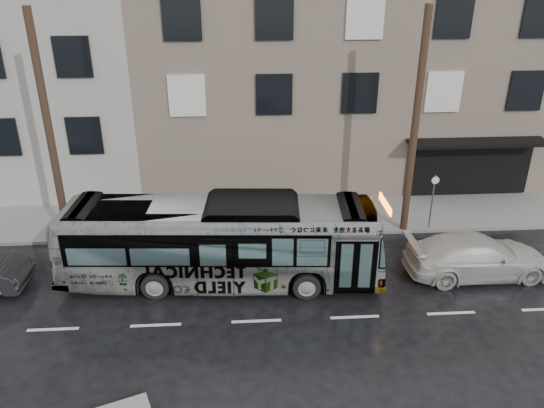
{
  "coord_description": "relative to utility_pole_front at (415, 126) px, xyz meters",
  "views": [
    {
      "loc": [
        -0.41,
        -16.38,
        10.53
      ],
      "look_at": [
        0.83,
        2.5,
        1.83
      ],
      "focal_mm": 35.0,
      "sensor_mm": 36.0,
      "label": 1
    }
  ],
  "objects": [
    {
      "name": "utility_pole_front",
      "position": [
        0.0,
        0.0,
        0.0
      ],
      "size": [
        0.3,
        0.3,
        9.0
      ],
      "primitive_type": "cylinder",
      "color": "#3F2C1F",
      "rests_on": "sidewalk"
    },
    {
      "name": "ground",
      "position": [
        -6.5,
        -3.3,
        -4.65
      ],
      "size": [
        120.0,
        120.0,
        0.0
      ],
      "primitive_type": "plane",
      "color": "black",
      "rests_on": "ground"
    },
    {
      "name": "building_taupe",
      "position": [
        -1.5,
        9.4,
        0.85
      ],
      "size": [
        20.0,
        12.0,
        11.0
      ],
      "primitive_type": "cube",
      "color": "#76655B",
      "rests_on": "ground"
    },
    {
      "name": "white_sedan",
      "position": [
        1.64,
        -3.5,
        -3.89
      ],
      "size": [
        5.26,
        2.24,
        1.51
      ],
      "primitive_type": "imported",
      "rotation": [
        0.0,
        0.0,
        1.59
      ],
      "color": "beige",
      "rests_on": "ground"
    },
    {
      "name": "bus",
      "position": [
        -7.63,
        -3.29,
        -3.08
      ],
      "size": [
        11.42,
        3.4,
        3.14
      ],
      "primitive_type": "imported",
      "rotation": [
        0.0,
        0.0,
        1.5
      ],
      "color": "#B2B2B2",
      "rests_on": "ground"
    },
    {
      "name": "utility_pole_rear",
      "position": [
        -14.0,
        0.0,
        0.0
      ],
      "size": [
        0.3,
        0.3,
        9.0
      ],
      "primitive_type": "cylinder",
      "color": "#3F2C1F",
      "rests_on": "sidewalk"
    },
    {
      "name": "sign_post",
      "position": [
        1.1,
        0.0,
        -3.3
      ],
      "size": [
        0.06,
        0.06,
        2.4
      ],
      "primitive_type": "cylinder",
      "color": "slate",
      "rests_on": "sidewalk"
    },
    {
      "name": "sidewalk",
      "position": [
        -6.5,
        1.6,
        -4.58
      ],
      "size": [
        90.0,
        3.6,
        0.15
      ],
      "primitive_type": "cube",
      "color": "gray",
      "rests_on": "ground"
    }
  ]
}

